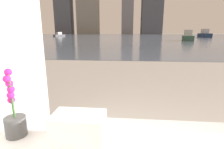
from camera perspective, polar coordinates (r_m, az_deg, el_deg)
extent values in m
cylinder|color=#4C4C4C|center=(1.21, -28.90, -14.60)|extent=(0.12, 0.12, 0.12)
cylinder|color=#38662D|center=(1.14, -30.00, -6.00)|extent=(0.01, 0.01, 0.27)
sphere|color=#DB238E|center=(1.12, -30.83, 0.65)|extent=(0.04, 0.04, 0.04)
sphere|color=#DB238E|center=(1.11, -31.15, -1.23)|extent=(0.04, 0.04, 0.04)
sphere|color=#DB238E|center=(1.14, -30.54, -2.59)|extent=(0.04, 0.04, 0.04)
sphere|color=#DB238E|center=(1.14, -30.13, -4.24)|extent=(0.04, 0.04, 0.04)
sphere|color=#DB238E|center=(1.15, -30.21, -5.87)|extent=(0.04, 0.04, 0.04)
sphere|color=#DB238E|center=(1.17, -30.04, -7.21)|extent=(0.04, 0.04, 0.04)
cube|color=white|center=(1.07, -10.60, -19.40)|extent=(0.29, 0.18, 0.04)
cube|color=white|center=(1.05, -10.70, -17.56)|extent=(0.29, 0.18, 0.04)
cube|color=white|center=(1.03, -10.80, -15.65)|extent=(0.29, 0.18, 0.04)
cube|color=white|center=(1.01, -10.90, -13.67)|extent=(0.29, 0.18, 0.04)
cube|color=slate|center=(62.00, 5.24, 12.53)|extent=(180.00, 110.00, 0.01)
cube|color=navy|center=(45.21, 27.95, 11.21)|extent=(2.21, 5.14, 0.87)
cube|color=silver|center=(45.20, 28.08, 12.39)|extent=(1.43, 1.99, 1.00)
cube|color=#335647|center=(26.22, 23.45, 10.82)|extent=(2.22, 4.06, 0.67)
cube|color=silver|center=(26.20, 23.60, 12.40)|extent=(1.29, 1.64, 0.77)
cube|color=#4C4C51|center=(49.55, -16.83, 12.08)|extent=(2.57, 3.25, 0.55)
cube|color=silver|center=(49.54, -16.88, 12.76)|extent=(1.29, 1.42, 0.63)
cube|color=gray|center=(121.82, -7.88, 20.54)|extent=(13.95, 7.43, 32.12)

